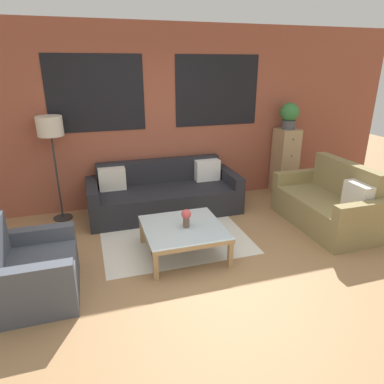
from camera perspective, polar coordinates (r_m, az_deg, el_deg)
The scene contains 11 objects.
ground_plane at distance 3.88m, azimuth 3.33°, elevation -14.21°, with size 16.00×16.00×0.00m, color #9E754C.
wall_back_brick at distance 5.59m, azimuth -5.35°, elevation 12.24°, with size 8.40×0.09×2.80m.
rug at distance 4.82m, azimuth -3.39°, elevation -6.70°, with size 1.92×1.80×0.00m.
couch_dark at distance 5.40m, azimuth -4.64°, elevation -0.50°, with size 2.32×0.88×0.78m.
settee_vintage at distance 5.28m, azimuth 21.69°, elevation -2.06°, with size 0.80×1.54×0.92m.
armchair_corner at distance 3.83m, azimuth -25.35°, elevation -11.95°, with size 0.80×0.94×0.84m.
coffee_table at distance 4.16m, azimuth -1.46°, elevation -6.40°, with size 0.95×0.95×0.37m.
floor_lamp at distance 5.21m, azimuth -22.51°, elevation 9.26°, with size 0.35×0.35×1.54m.
drawer_cabinet at distance 6.34m, azimuth 15.20°, elevation 4.95°, with size 0.36×0.40×1.16m.
potted_plant at distance 6.18m, azimuth 15.92°, elevation 12.29°, with size 0.32×0.32×0.44m.
flower_vase at distance 4.07m, azimuth -0.97°, elevation -4.15°, with size 0.12×0.12×0.23m.
Camera 1 is at (-1.16, -2.97, 2.21)m, focal length 32.00 mm.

